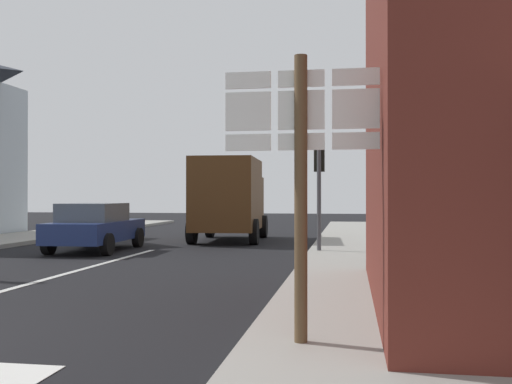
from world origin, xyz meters
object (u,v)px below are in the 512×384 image
Objects in this scene: sedan_far at (96,226)px; delivery_truck at (229,197)px; traffic_light_near_right at (319,170)px; route_sign_post at (301,167)px.

delivery_truck is at bearing 53.97° from sedan_far.
traffic_light_near_right is at bearing -51.33° from delivery_truck.
route_sign_post is at bearing -75.29° from delivery_truck.
delivery_truck is at bearing 104.71° from route_sign_post.
traffic_light_near_right is at bearing -0.12° from sedan_far.
delivery_truck is 5.80m from traffic_light_near_right.
traffic_light_near_right reaches higher than delivery_truck.
delivery_truck reaches higher than sedan_far.
route_sign_post is 0.97× the size of traffic_light_near_right.
traffic_light_near_right is (3.59, -4.49, 0.79)m from delivery_truck.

